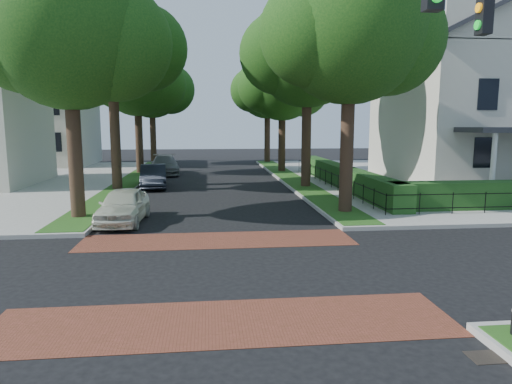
% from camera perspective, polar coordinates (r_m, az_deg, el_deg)
% --- Properties ---
extents(ground, '(120.00, 120.00, 0.00)m').
position_cam_1_polar(ground, '(12.24, -4.48, -9.77)').
color(ground, black).
rests_on(ground, ground).
extents(sidewalk_ne, '(30.00, 30.00, 0.15)m').
position_cam_1_polar(sidewalk_ne, '(36.64, 26.74, 1.69)').
color(sidewalk_ne, gray).
rests_on(sidewalk_ne, ground).
extents(crosswalk_far, '(9.00, 2.20, 0.01)m').
position_cam_1_polar(crosswalk_far, '(15.31, -4.80, -6.01)').
color(crosswalk_far, brown).
rests_on(crosswalk_far, ground).
extents(crosswalk_near, '(9.00, 2.20, 0.01)m').
position_cam_1_polar(crosswalk_near, '(9.25, -3.93, -15.93)').
color(crosswalk_near, brown).
rests_on(crosswalk_near, ground).
extents(storm_drain, '(0.65, 0.45, 0.01)m').
position_cam_1_polar(storm_drain, '(8.91, 27.05, -17.91)').
color(storm_drain, black).
rests_on(storm_drain, ground).
extents(grass_strip_ne, '(1.60, 29.80, 0.02)m').
position_cam_1_polar(grass_strip_ne, '(31.46, 4.46, 1.75)').
color(grass_strip_ne, '#214313').
rests_on(grass_strip_ne, sidewalk_ne).
extents(grass_strip_nw, '(1.60, 29.80, 0.02)m').
position_cam_1_polar(grass_strip_nw, '(31.36, -15.34, 1.46)').
color(grass_strip_nw, '#214313').
rests_on(grass_strip_nw, sidewalk_nw).
extents(tree_right_near, '(7.75, 6.67, 10.66)m').
position_cam_1_polar(tree_right_near, '(20.12, 11.79, 19.19)').
color(tree_right_near, black).
rests_on(tree_right_near, sidewalk_ne).
extents(tree_right_mid, '(8.25, 7.09, 11.22)m').
position_cam_1_polar(tree_right_mid, '(27.82, 6.60, 17.02)').
color(tree_right_mid, black).
rests_on(tree_right_mid, sidewalk_ne).
extents(tree_right_far, '(7.25, 6.23, 9.74)m').
position_cam_1_polar(tree_right_far, '(36.45, 3.41, 13.31)').
color(tree_right_far, black).
rests_on(tree_right_far, sidewalk_ne).
extents(tree_right_back, '(7.50, 6.45, 10.20)m').
position_cam_1_polar(tree_right_back, '(45.37, 1.53, 12.82)').
color(tree_right_back, black).
rests_on(tree_right_back, sidewalk_ne).
extents(tree_left_near, '(7.50, 6.45, 10.20)m').
position_cam_1_polar(tree_left_near, '(19.84, -21.96, 17.87)').
color(tree_left_near, black).
rests_on(tree_left_near, sidewalk_nw).
extents(tree_left_mid, '(8.00, 6.88, 11.48)m').
position_cam_1_polar(tree_left_mid, '(27.72, -17.36, 17.48)').
color(tree_left_mid, black).
rests_on(tree_left_mid, sidewalk_nw).
extents(tree_left_far, '(7.00, 6.02, 9.86)m').
position_cam_1_polar(tree_left_far, '(36.36, -14.46, 13.41)').
color(tree_left_far, black).
rests_on(tree_left_far, sidewalk_nw).
extents(tree_left_back, '(7.75, 6.66, 10.44)m').
position_cam_1_polar(tree_left_back, '(45.29, -12.76, 12.81)').
color(tree_left_back, black).
rests_on(tree_left_back, sidewalk_nw).
extents(hedge_main_road, '(1.00, 18.00, 1.20)m').
position_cam_1_polar(hedge_main_road, '(27.96, 10.64, 2.01)').
color(hedge_main_road, '#1A4016').
rests_on(hedge_main_road, sidewalk_ne).
extents(fence_main_road, '(0.06, 18.00, 0.90)m').
position_cam_1_polar(fence_main_road, '(27.76, 9.05, 1.69)').
color(fence_main_road, black).
rests_on(fence_main_road, sidewalk_ne).
extents(house_victorian, '(13.00, 13.05, 12.48)m').
position_cam_1_polar(house_victorian, '(32.85, 27.39, 11.37)').
color(house_victorian, beige).
rests_on(house_victorian, sidewalk_ne).
extents(house_left_far, '(10.00, 9.00, 10.14)m').
position_cam_1_polar(house_left_far, '(46.22, -25.54, 9.16)').
color(house_left_far, beige).
rests_on(house_left_far, sidewalk_nw).
extents(parked_car_front, '(1.76, 4.07, 1.37)m').
position_cam_1_polar(parked_car_front, '(18.50, -16.25, -1.65)').
color(parked_car_front, silver).
rests_on(parked_car_front, ground).
extents(parked_car_middle, '(1.92, 4.40, 1.41)m').
position_cam_1_polar(parked_car_middle, '(28.27, -12.70, 1.92)').
color(parked_car_middle, black).
rests_on(parked_car_middle, ground).
extents(parked_car_rear, '(2.58, 5.26, 1.47)m').
position_cam_1_polar(parked_car_rear, '(35.63, -11.32, 3.33)').
color(parked_car_rear, slate).
rests_on(parked_car_rear, ground).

